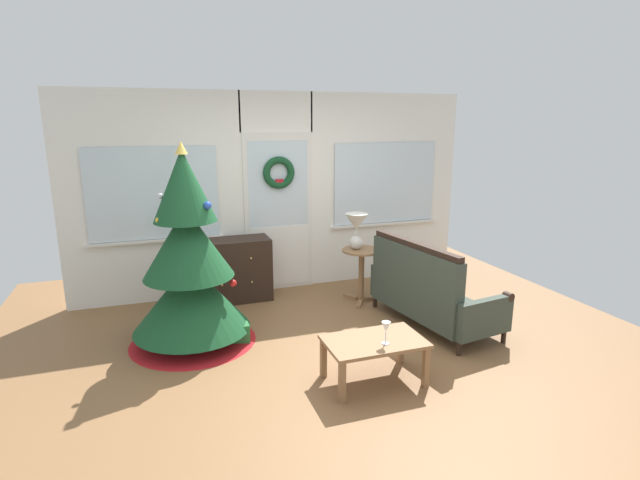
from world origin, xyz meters
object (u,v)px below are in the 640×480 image
at_px(settee_sofa, 427,293).
at_px(gift_box, 239,333).
at_px(table_lamp, 356,226).
at_px(coffee_table, 374,346).
at_px(christmas_tree, 189,270).
at_px(side_table, 361,265).
at_px(dresser_cabinet, 234,270).
at_px(wine_glass, 386,328).

relative_size(settee_sofa, gift_box, 8.35).
xyz_separation_m(settee_sofa, gift_box, (-2.02, 0.25, -0.28)).
xyz_separation_m(table_lamp, coffee_table, (-0.62, -1.85, -0.62)).
bearing_deg(christmas_tree, side_table, 13.37).
bearing_deg(dresser_cabinet, settee_sofa, -38.65).
height_order(side_table, coffee_table, side_table).
xyz_separation_m(table_lamp, gift_box, (-1.58, -0.70, -0.85)).
bearing_deg(table_lamp, christmas_tree, -165.18).
distance_m(coffee_table, gift_box, 1.52).
height_order(christmas_tree, gift_box, christmas_tree).
distance_m(christmas_tree, settee_sofa, 2.52).
distance_m(settee_sofa, table_lamp, 1.19).
relative_size(dresser_cabinet, settee_sofa, 0.55).
relative_size(dresser_cabinet, side_table, 1.35).
bearing_deg(table_lamp, dresser_cabinet, 159.30).
height_order(dresser_cabinet, coffee_table, dresser_cabinet).
height_order(table_lamp, coffee_table, table_lamp).
bearing_deg(wine_glass, side_table, 71.83).
distance_m(dresser_cabinet, table_lamp, 1.61).
bearing_deg(dresser_cabinet, coffee_table, -71.62).
distance_m(dresser_cabinet, gift_box, 1.28).
height_order(side_table, table_lamp, table_lamp).
xyz_separation_m(wine_glass, gift_box, (-1.01, 1.25, -0.43)).
bearing_deg(side_table, table_lamp, 146.31).
xyz_separation_m(christmas_tree, settee_sofa, (2.46, -0.41, -0.38)).
distance_m(settee_sofa, wine_glass, 1.43).
distance_m(settee_sofa, side_table, 0.99).
bearing_deg(wine_glass, coffee_table, 118.80).
height_order(table_lamp, gift_box, table_lamp).
height_order(christmas_tree, settee_sofa, christmas_tree).
distance_m(christmas_tree, wine_glass, 2.04).
xyz_separation_m(dresser_cabinet, coffee_table, (0.79, -2.39, -0.06)).
height_order(christmas_tree, coffee_table, christmas_tree).
xyz_separation_m(christmas_tree, gift_box, (0.44, -0.17, -0.66)).
xyz_separation_m(side_table, table_lamp, (-0.06, 0.04, 0.48)).
xyz_separation_m(side_table, gift_box, (-1.64, -0.66, -0.38)).
distance_m(side_table, table_lamp, 0.48).
bearing_deg(christmas_tree, settee_sofa, -9.58).
relative_size(settee_sofa, coffee_table, 1.94).
relative_size(christmas_tree, side_table, 3.01).
height_order(settee_sofa, side_table, settee_sofa).
relative_size(side_table, gift_box, 3.41).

